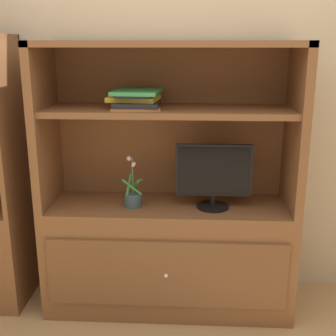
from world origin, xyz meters
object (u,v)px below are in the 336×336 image
media_console (168,228)px  potted_plant (133,198)px  tv_monitor (214,175)px  magazine_stack (136,99)px

media_console → potted_plant: bearing=-165.9°
tv_monitor → magazine_stack: (-0.46, 0.04, 0.44)m
media_console → magazine_stack: (-0.19, -0.01, 0.82)m
magazine_stack → potted_plant: bearing=-121.6°
tv_monitor → magazine_stack: 0.64m
tv_monitor → magazine_stack: size_ratio=1.27×
potted_plant → magazine_stack: size_ratio=0.89×
magazine_stack → tv_monitor: bearing=-4.4°
tv_monitor → potted_plant: bearing=-179.0°
potted_plant → magazine_stack: bearing=58.4°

